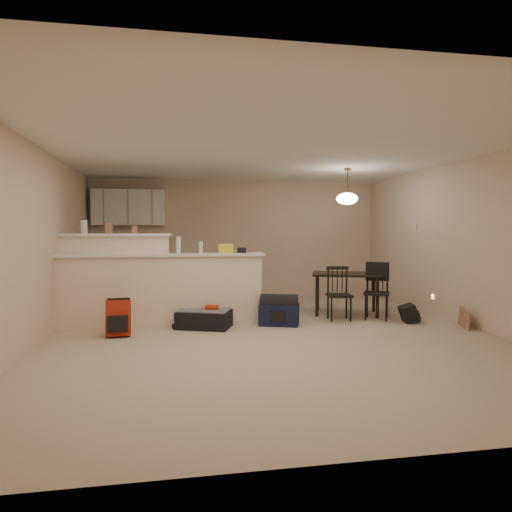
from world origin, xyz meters
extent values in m
plane|color=#B5A48B|center=(0.00, 0.00, 0.00)|extent=(7.00, 7.00, 0.00)
plane|color=white|center=(0.00, 0.00, 2.50)|extent=(7.00, 7.00, 0.00)
cube|color=beige|center=(0.00, 3.50, 1.25)|extent=(6.00, 0.02, 2.50)
cube|color=beige|center=(0.00, -3.50, 1.25)|extent=(6.00, 0.02, 2.50)
cube|color=beige|center=(-3.00, 0.00, 1.25)|extent=(0.02, 7.00, 2.50)
cube|color=beige|center=(3.00, 0.00, 1.25)|extent=(0.02, 7.00, 2.50)
cube|color=beige|center=(-1.50, 0.90, 0.53)|extent=(3.00, 0.28, 1.05)
cube|color=white|center=(-1.50, 0.90, 1.07)|extent=(3.08, 0.38, 0.04)
cube|color=beige|center=(-2.20, 1.12, 0.68)|extent=(1.60, 0.24, 1.35)
cube|color=white|center=(-2.20, 1.12, 1.37)|extent=(1.68, 0.34, 0.04)
cube|color=white|center=(-2.20, 3.32, 1.90)|extent=(1.40, 0.34, 0.70)
cube|color=white|center=(-2.00, 3.19, 0.45)|extent=(1.80, 0.60, 0.90)
cube|color=beige|center=(2.98, 1.55, 1.50)|extent=(0.02, 0.12, 0.12)
cylinder|color=silver|center=(-2.65, 1.12, 1.49)|extent=(0.10, 0.10, 0.20)
cube|color=#91644B|center=(-2.29, 1.12, 1.47)|extent=(0.10, 0.07, 0.16)
cube|color=#91644B|center=(-1.91, 1.12, 1.45)|extent=(0.08, 0.06, 0.12)
cylinder|color=silver|center=(-1.25, 0.90, 1.22)|extent=(0.07, 0.07, 0.26)
cylinder|color=silver|center=(-0.92, 0.90, 1.18)|extent=(0.06, 0.06, 0.18)
cube|color=#91644B|center=(-0.54, 0.90, 1.16)|extent=(0.22, 0.18, 0.14)
cube|color=#91644B|center=(-0.29, 0.90, 1.13)|extent=(0.12, 0.10, 0.08)
cube|color=black|center=(1.59, 1.32, 0.69)|extent=(1.32, 1.09, 0.04)
cylinder|color=black|center=(1.02, 1.20, 0.34)|extent=(0.05, 0.05, 0.67)
cylinder|color=black|center=(1.95, 0.87, 0.34)|extent=(0.05, 0.05, 0.67)
cylinder|color=black|center=(1.22, 1.77, 0.34)|extent=(0.05, 0.05, 0.67)
cylinder|color=black|center=(2.15, 1.45, 0.34)|extent=(0.05, 0.05, 0.67)
cylinder|color=brown|center=(1.59, 1.32, 2.25)|extent=(0.02, 0.02, 0.50)
cylinder|color=brown|center=(1.59, 1.32, 2.48)|extent=(0.12, 0.12, 0.03)
ellipsoid|color=white|center=(1.59, 1.32, 1.98)|extent=(0.36, 0.36, 0.20)
cube|color=black|center=(-0.89, 0.61, 0.13)|extent=(0.88, 0.72, 0.25)
cube|color=#AB2713|center=(-2.07, 0.29, 0.24)|extent=(0.33, 0.21, 0.48)
cube|color=#111937|center=(0.24, 0.61, 0.16)|extent=(0.66, 0.50, 0.32)
cube|color=black|center=(2.29, 0.46, 0.13)|extent=(0.28, 0.35, 0.27)
cube|color=#91644B|center=(2.85, -0.12, 0.14)|extent=(0.10, 0.37, 0.28)
camera|label=1|loc=(-1.31, -6.08, 1.41)|focal=32.00mm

